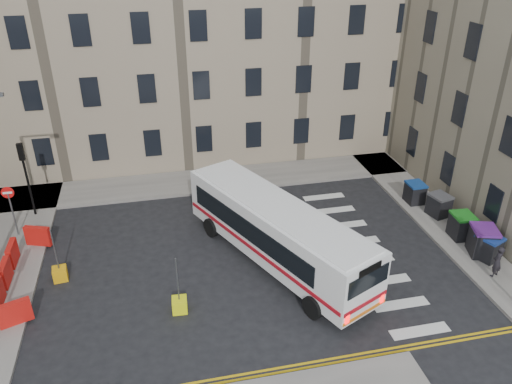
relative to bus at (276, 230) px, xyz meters
name	(u,v)px	position (x,y,z in m)	size (l,w,h in m)	color
ground	(280,256)	(0.32, 0.31, -1.71)	(120.00, 120.00, 0.00)	black
pavement_north	(147,187)	(-5.68, 8.91, -1.64)	(36.00, 3.20, 0.15)	slate
pavement_east	(412,196)	(9.32, 4.31, -1.64)	(2.40, 26.00, 0.15)	slate
terrace_north	(115,21)	(-6.68, 15.81, 6.91)	(38.30, 10.80, 17.20)	gray
traffic_light_nw	(25,168)	(-11.68, 6.81, 1.16)	(0.28, 0.22, 4.10)	black
no_entry_north	(10,201)	(-12.18, 4.81, 0.37)	(0.60, 0.08, 3.00)	#595B5E
roadworks_barriers	(14,272)	(-11.52, 0.81, -1.06)	(1.66, 6.26, 1.00)	red
bus	(276,230)	(0.00, 0.00, 0.00)	(6.75, 10.90, 2.96)	white
wheelie_bin_a	(488,247)	(9.62, -2.11, -0.96)	(1.27, 1.34, 1.18)	black
wheelie_bin_b	(483,241)	(9.59, -1.71, -0.85)	(1.42, 1.53, 1.40)	black
wheelie_bin_c	(462,226)	(9.47, -0.20, -0.92)	(1.08, 1.22, 1.27)	black
wheelie_bin_d	(439,205)	(9.53, 2.00, -0.95)	(1.17, 1.28, 1.20)	black
wheelie_bin_e	(415,193)	(8.98, 3.60, -0.97)	(0.93, 1.07, 1.17)	black
pedestrian	(497,262)	(9.16, -3.38, -0.80)	(0.55, 0.36, 1.52)	black
bollard_yellow	(60,274)	(-9.68, 0.73, -1.41)	(0.60, 0.60, 0.60)	orange
bollard_chevron	(180,305)	(-4.68, -2.49, -1.41)	(0.60, 0.60, 0.60)	#E2E80D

